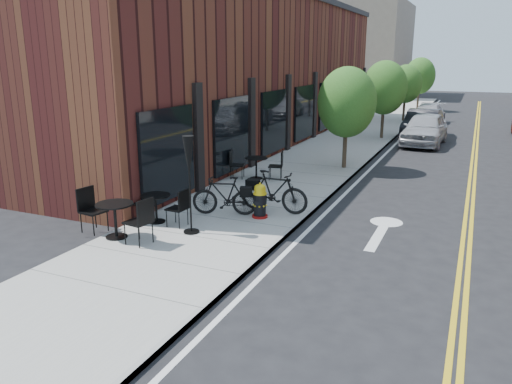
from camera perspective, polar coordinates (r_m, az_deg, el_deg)
The scene contains 18 objects.
ground at distance 11.25m, azimuth 1.64°, elevation -7.02°, with size 120.00×120.00×0.00m, color black.
sidewalk_near at distance 20.95m, azimuth 6.95°, elevation 3.53°, with size 4.00×70.00×0.12m, color #9E9B93.
building_near at distance 25.86m, azimuth 0.07°, elevation 13.52°, with size 5.00×28.00×7.00m, color #411614.
bg_building_left at distance 58.88m, azimuth 12.62°, elevation 15.56°, with size 8.00×14.00×10.00m, color #726656.
tree_near_a at distance 19.26m, azimuth 10.35°, elevation 10.04°, with size 2.20×2.20×3.81m.
tree_near_b at distance 27.08m, azimuth 14.49°, elevation 11.46°, with size 2.30×2.30×3.98m.
tree_near_c at distance 34.99m, azimuth 16.74°, elevation 11.74°, with size 2.10×2.10×3.67m.
tree_near_d at distance 42.92m, azimuth 18.22°, elevation 12.50°, with size 2.40×2.40×4.11m.
fire_hydrant at distance 13.18m, azimuth 0.45°, elevation -1.04°, with size 0.52×0.52×0.94m.
bicycle_left at distance 13.42m, azimuth -3.61°, elevation -0.41°, with size 0.50×1.76×1.06m, color black.
bicycle_right at distance 13.62m, azimuth 2.09°, elevation 0.05°, with size 0.54×1.93×1.16m, color black.
bistro_set_a at distance 12.14m, azimuth -15.81°, elevation -2.58°, with size 2.06×0.99×1.09m.
bistro_set_b at distance 13.04m, azimuth -11.37°, elevation -1.39°, with size 1.77×0.79×0.95m.
bistro_set_c at distance 17.40m, azimuth 0.03°, elevation 3.12°, with size 1.87×0.97×0.98m.
patio_umbrella at distance 11.83m, azimuth -7.67°, elevation 3.18°, with size 0.38×0.38×2.37m.
parked_car_a at distance 26.38m, azimuth 18.72°, elevation 6.86°, with size 1.88×4.67×1.59m, color #AAACB3.
parked_car_b at distance 28.50m, azimuth 18.47°, elevation 7.38°, with size 1.61×4.62×1.52m, color black.
parked_car_c at distance 34.42m, azimuth 19.01°, elevation 8.36°, with size 1.81×4.46×1.29m, color #B6B5BA.
Camera 1 is at (3.91, -9.65, 4.25)m, focal length 35.00 mm.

